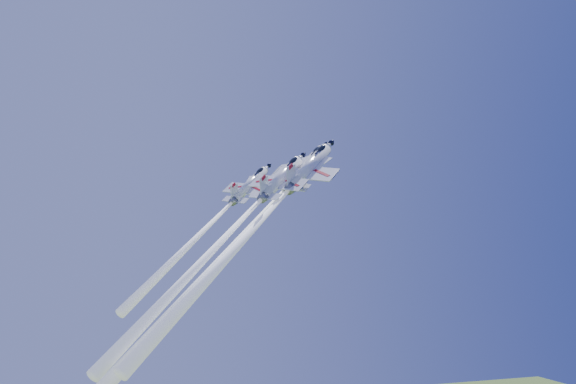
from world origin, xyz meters
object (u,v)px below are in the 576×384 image
object	(u,v)px
jet_right	(257,225)
jet_slot	(227,235)
jet_left	(211,223)
jet_lead	(247,232)

from	to	relation	value
jet_right	jet_slot	distance (m)	4.93
jet_left	jet_right	bearing A→B (deg)	-24.24
jet_slot	jet_left	bearing A→B (deg)	135.83
jet_left	jet_right	distance (m)	13.53
jet_lead	jet_right	world-z (taller)	jet_lead
jet_right	jet_lead	bearing A→B (deg)	137.27
jet_lead	jet_slot	world-z (taller)	jet_lead
jet_lead	jet_right	bearing A→B (deg)	-42.73
jet_left	jet_right	xyz separation A→B (m)	(4.18, -12.84, -0.71)
jet_lead	jet_left	distance (m)	8.30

